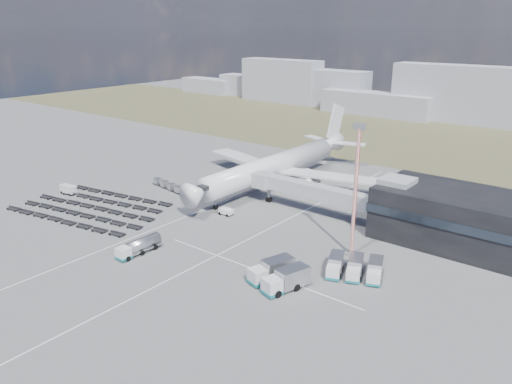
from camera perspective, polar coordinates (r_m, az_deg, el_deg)
The scene contains 16 objects.
ground at distance 105.59m, azimuth -7.95°, elevation -3.34°, with size 420.00×420.00×0.00m, color #565659.
grass_strip at distance 194.84m, azimuth 16.12°, elevation 6.32°, with size 420.00×90.00×0.01m, color #47412A.
lane_markings at distance 101.26m, azimuth -2.88°, elevation -4.15°, with size 47.12×110.00×0.01m.
terminal at distance 99.89m, azimuth 22.22°, elevation -2.68°, with size 30.40×16.40×11.00m.
jet_bridge at distance 109.09m, azimuth 5.56°, elevation 0.32°, with size 30.30×3.80×7.05m.
airliner at distance 127.04m, azimuth 2.50°, elevation 3.16°, with size 51.59×64.53×17.62m.
skyline at distance 231.52m, azimuth 19.55°, elevation 10.09°, with size 295.85×26.19×25.46m.
fuel_tanker at distance 92.30m, azimuth -13.26°, elevation -6.05°, with size 2.42×8.88×2.86m.
pushback_tug at distance 108.03m, azimuth -3.44°, elevation -2.26°, with size 3.09×1.74×1.41m, color silver.
utility_van at distance 129.28m, azimuth -20.66°, elevation 0.27°, with size 4.09×1.85×2.20m, color silver.
catering_truck at distance 132.10m, azimuth 5.27°, elevation 1.89°, with size 3.93×5.84×2.48m.
service_trucks_near at distance 79.69m, azimuth 2.60°, elevation -9.45°, with size 8.58×9.43×3.16m.
service_trucks_far at distance 84.01m, azimuth 11.24°, elevation -8.47°, with size 10.45×9.25×2.64m.
uld_row at distance 126.42m, azimuth -10.05°, elevation 0.76°, with size 11.85×3.23×1.63m.
baggage_dollies at distance 117.14m, azimuth -18.18°, elevation -1.67°, with size 35.76×25.29×0.77m.
floodlight_mast at distance 87.36m, azimuth 11.27°, elevation 0.06°, with size 2.23×1.83×23.74m.
Camera 1 is at (71.66, -66.87, 39.26)m, focal length 35.00 mm.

